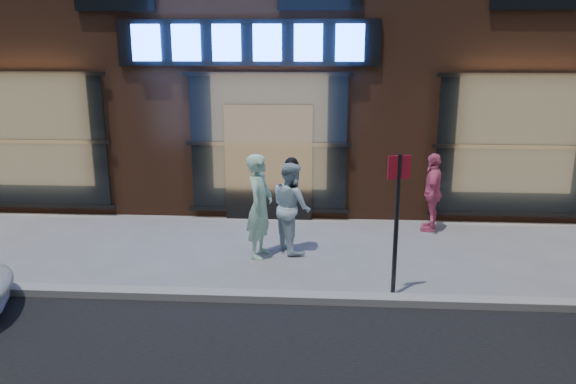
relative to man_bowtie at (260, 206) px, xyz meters
name	(u,v)px	position (x,y,z in m)	size (l,w,h in m)	color
ground	(243,300)	(-0.06, -1.76, -0.90)	(90.00, 90.00, 0.00)	slate
curb	(243,296)	(-0.06, -1.76, -0.84)	(60.00, 0.25, 0.12)	gray
man_bowtie	(260,206)	(0.00, 0.00, 0.00)	(0.66, 0.43, 1.80)	#ABE0B5
man_cap	(291,207)	(0.52, 0.31, -0.09)	(0.79, 0.61, 1.62)	white
passerby	(432,192)	(3.21, 1.63, -0.13)	(0.91, 0.38, 1.55)	#EF628D
sign_post	(397,212)	(2.12, -1.45, 0.37)	(0.33, 0.12, 2.10)	#262628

